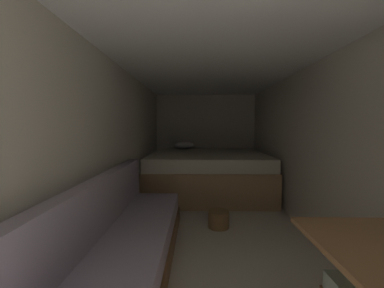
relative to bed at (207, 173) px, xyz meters
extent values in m
plane|color=beige|center=(0.00, -1.73, -0.38)|extent=(7.42, 7.42, 0.00)
cube|color=beige|center=(0.00, 1.01, 0.60)|extent=(2.33, 0.05, 1.97)
cube|color=beige|center=(-1.14, -1.73, 0.60)|extent=(0.05, 5.42, 1.97)
cube|color=beige|center=(1.14, -1.73, 0.60)|extent=(0.05, 5.42, 1.97)
cube|color=white|center=(0.00, -1.73, 1.62)|extent=(2.33, 5.42, 0.05)
cube|color=tan|center=(0.00, -0.01, -0.11)|extent=(2.11, 1.88, 0.55)
cube|color=beige|center=(0.00, -0.01, 0.28)|extent=(2.07, 1.84, 0.21)
ellipsoid|color=white|center=(-0.47, 0.74, 0.46)|extent=(0.46, 0.29, 0.16)
cube|color=brown|center=(-0.76, -2.57, -0.30)|extent=(0.67, 2.60, 0.17)
cube|color=#AD9EB2|center=(-0.76, -2.57, -0.11)|extent=(0.63, 2.56, 0.19)
cube|color=#AD9EB2|center=(-1.03, -2.57, 0.21)|extent=(0.12, 2.56, 0.46)
cylinder|color=olive|center=(0.08, -1.50, -0.28)|extent=(0.26, 0.26, 0.21)
camera|label=1|loc=(-0.20, -4.33, 0.88)|focal=21.76mm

